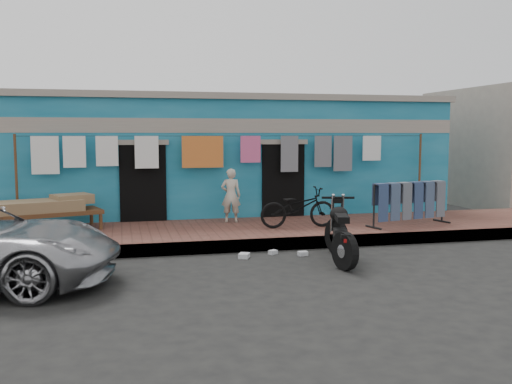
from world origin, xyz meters
The scene contains 13 objects.
ground centered at (0.00, 0.00, 0.00)m, with size 80.00×80.00×0.00m, color black.
sidewalk centered at (0.00, 3.00, 0.12)m, with size 28.00×3.00×0.25m, color brown.
curb centered at (0.00, 1.55, 0.12)m, with size 28.00×0.10×0.25m, color gray.
building centered at (0.00, 6.99, 1.69)m, with size 12.20×5.20×3.36m.
clothesline centered at (-0.44, 4.25, 1.83)m, with size 10.06×0.06×2.10m.
seated_person centered at (-0.18, 3.82, 0.89)m, with size 0.46×0.31×1.29m, color beige.
bicycle centered at (1.14, 2.72, 0.81)m, with size 0.61×1.72×1.11m, color black.
motorcycle centered at (1.20, 0.32, 0.57)m, with size 1.08×1.88×1.15m, color black, non-canonical shape.
charpoy centered at (-4.20, 3.58, 0.62)m, with size 2.38×1.63×0.73m, color brown, non-canonical shape.
jeans_rack centered at (3.74, 2.45, 0.76)m, with size 2.19×0.91×1.03m, color black, non-canonical shape.
litter_a centered at (0.68, 0.95, 0.04)m, with size 0.18×0.14×0.08m, color silver.
litter_b centered at (0.15, 1.20, 0.04)m, with size 0.16×0.12×0.08m, color silver.
litter_c centered at (-0.47, 0.99, 0.05)m, with size 0.23×0.18×0.09m, color silver.
Camera 1 is at (-2.72, -9.40, 2.34)m, focal length 40.00 mm.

